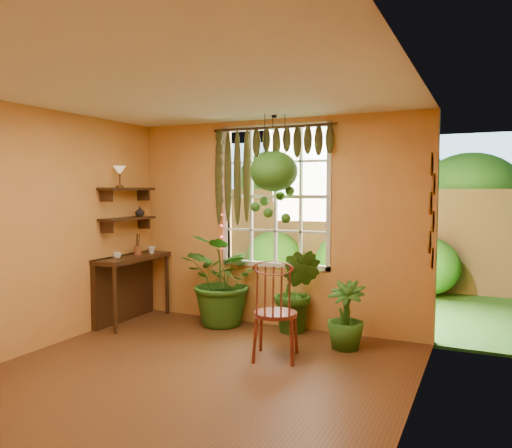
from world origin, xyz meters
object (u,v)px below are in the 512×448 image
(potted_plant_mid, at_px, (297,291))
(hanging_basket, at_px, (274,178))
(counter_ledge, at_px, (127,281))
(windsor_chair, at_px, (275,326))
(potted_plant_left, at_px, (225,280))

(potted_plant_mid, relative_size, hanging_basket, 0.79)
(potted_plant_mid, bearing_deg, counter_ledge, -168.95)
(counter_ledge, distance_m, windsor_chair, 2.51)
(hanging_basket, bearing_deg, windsor_chair, -65.95)
(counter_ledge, bearing_deg, potted_plant_mid, 11.05)
(potted_plant_mid, bearing_deg, hanging_basket, -154.15)
(potted_plant_left, bearing_deg, counter_ledge, -165.21)
(counter_ledge, relative_size, windsor_chair, 0.98)
(windsor_chair, bearing_deg, potted_plant_left, 125.36)
(counter_ledge, height_order, potted_plant_mid, potted_plant_mid)
(windsor_chair, relative_size, potted_plant_left, 1.01)
(windsor_chair, xyz_separation_m, potted_plant_mid, (-0.14, 1.02, 0.17))
(windsor_chair, bearing_deg, potted_plant_mid, 83.04)
(windsor_chair, distance_m, potted_plant_left, 1.46)
(potted_plant_mid, height_order, hanging_basket, hanging_basket)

